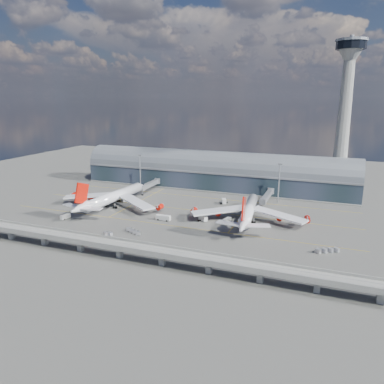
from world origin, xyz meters
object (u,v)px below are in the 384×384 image
(airliner_left, at_px, (112,197))
(service_truck_3, at_px, (227,221))
(control_tower, at_px, (344,120))
(cargo_train_0, at_px, (108,234))
(service_truck_0, at_px, (65,217))
(cargo_train_1, at_px, (133,232))
(service_truck_1, at_px, (203,218))
(service_truck_2, at_px, (163,218))
(service_truck_4, at_px, (224,201))
(floodlight_mast_left, at_px, (140,171))
(floodlight_mast_right, at_px, (279,182))
(airliner_right, at_px, (248,212))
(service_truck_5, at_px, (122,199))
(cargo_train_2, at_px, (327,250))

(airliner_left, relative_size, service_truck_3, 11.70)
(control_tower, height_order, airliner_left, control_tower)
(control_tower, relative_size, cargo_train_0, 20.09)
(control_tower, xyz_separation_m, service_truck_0, (-140.97, -104.19, -50.28))
(control_tower, xyz_separation_m, cargo_train_1, (-94.19, -110.32, -50.72))
(service_truck_1, height_order, service_truck_2, service_truck_2)
(service_truck_1, height_order, service_truck_4, service_truck_4)
(floodlight_mast_left, distance_m, service_truck_3, 95.92)
(service_truck_2, bearing_deg, cargo_train_1, 166.55)
(cargo_train_0, bearing_deg, floodlight_mast_right, -18.44)
(airliner_left, relative_size, service_truck_1, 12.77)
(airliner_right, bearing_deg, cargo_train_0, -149.51)
(floodlight_mast_right, relative_size, service_truck_3, 4.18)
(service_truck_0, height_order, service_truck_3, service_truck_3)
(service_truck_4, relative_size, service_truck_5, 0.82)
(service_truck_2, xyz_separation_m, service_truck_3, (34.24, 8.11, -0.13))
(service_truck_0, distance_m, cargo_train_2, 138.35)
(floodlight_mast_left, relative_size, floodlight_mast_right, 1.00)
(airliner_left, bearing_deg, floodlight_mast_right, 30.31)
(service_truck_5, xyz_separation_m, cargo_train_0, (25.90, -56.33, -0.81))
(floodlight_mast_left, height_order, service_truck_3, floodlight_mast_left)
(control_tower, height_order, service_truck_5, control_tower)
(floodlight_mast_right, distance_m, service_truck_2, 80.62)
(airliner_left, xyz_separation_m, service_truck_0, (-11.85, -29.26, -4.90))
(service_truck_3, distance_m, cargo_train_1, 50.71)
(cargo_train_0, bearing_deg, floodlight_mast_left, 38.18)
(control_tower, distance_m, cargo_train_1, 153.67)
(floodlight_mast_right, relative_size, airliner_left, 0.36)
(control_tower, distance_m, service_truck_0, 182.36)
(airliner_left, distance_m, service_truck_1, 61.60)
(airliner_right, xyz_separation_m, service_truck_1, (-23.38, -7.96, -4.11))
(control_tower, bearing_deg, cargo_train_0, -131.60)
(control_tower, xyz_separation_m, service_truck_1, (-67.89, -79.90, -50.13))
(service_truck_3, distance_m, service_truck_5, 77.76)
(airliner_left, relative_size, airliner_right, 1.05)
(control_tower, bearing_deg, service_truck_0, -143.53)
(service_truck_3, height_order, cargo_train_1, service_truck_3)
(service_truck_4, bearing_deg, cargo_train_0, -139.05)
(floodlight_mast_left, height_order, service_truck_0, floodlight_mast_left)
(cargo_train_1, bearing_deg, service_truck_0, 58.58)
(floodlight_mast_left, bearing_deg, service_truck_4, -12.21)
(control_tower, height_order, service_truck_3, control_tower)
(service_truck_0, xyz_separation_m, service_truck_5, (10.68, 42.93, 0.32))
(cargo_train_0, bearing_deg, airliner_right, -33.36)
(floodlight_mast_right, relative_size, service_truck_1, 4.57)
(service_truck_0, bearing_deg, service_truck_3, 21.18)
(floodlight_mast_left, bearing_deg, control_tower, 11.72)
(floodlight_mast_left, xyz_separation_m, service_truck_5, (4.71, -33.26, -11.96))
(control_tower, xyz_separation_m, service_truck_4, (-66.77, -42.77, -50.07))
(service_truck_4, bearing_deg, control_tower, 10.29)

